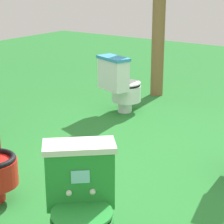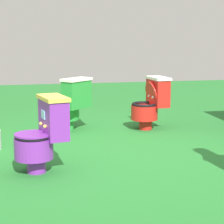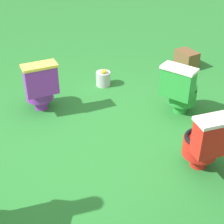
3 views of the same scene
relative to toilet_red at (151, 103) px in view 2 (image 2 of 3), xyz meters
The scene contains 4 objects.
ground 1.34m from the toilet_red, 33.92° to the right, with size 14.00×14.00×0.00m, color #26752D.
toilet_red is the anchor object (origin of this frame).
toilet_green 1.10m from the toilet_red, 98.34° to the right, with size 0.63×0.63×0.73m.
toilet_purple 2.25m from the toilet_red, 44.45° to the right, with size 0.50×0.57×0.73m.
Camera 2 is at (4.57, -1.07, 1.29)m, focal length 69.15 mm.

